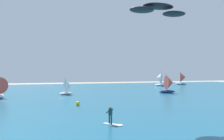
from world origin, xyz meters
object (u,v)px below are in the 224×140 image
object	(u,v)px
marker_buoy	(78,103)
sailboat_mid_right	(0,87)
kite	(158,10)
sailboat_anchored_offshore	(68,87)
sailboat_outermost	(169,84)
sailboat_trailing	(183,78)
kitesurfer	(112,118)
sailboat_far_left	(159,79)

from	to	relation	value
marker_buoy	sailboat_mid_right	bearing A→B (deg)	129.70
kite	sailboat_mid_right	bearing A→B (deg)	127.53
sailboat_anchored_offshore	sailboat_outermost	bearing A→B (deg)	-7.91
sailboat_trailing	marker_buoy	bearing A→B (deg)	-137.92
kitesurfer	marker_buoy	bearing A→B (deg)	94.10
kite	sailboat_outermost	xyz separation A→B (m)	(16.24, 23.83, -9.57)
sailboat_anchored_offshore	sailboat_outermost	size ratio (longest dim) A/B	0.79
sailboat_anchored_offshore	sailboat_mid_right	distance (m)	12.93
sailboat_outermost	marker_buoy	xyz separation A→B (m)	(-23.34, -13.41, -1.78)
kitesurfer	sailboat_outermost	xyz separation A→B (m)	(22.41, 26.34, 1.48)
sailboat_mid_right	sailboat_anchored_offshore	bearing A→B (deg)	9.06
kitesurfer	sailboat_far_left	xyz separation A→B (m)	(34.12, 51.49, 1.74)
kite	sailboat_trailing	world-z (taller)	kite
sailboat_mid_right	sailboat_outermost	world-z (taller)	sailboat_outermost
kite	marker_buoy	distance (m)	16.97
marker_buoy	sailboat_far_left	bearing A→B (deg)	47.74
kite	sailboat_outermost	world-z (taller)	kite
kite	sailboat_anchored_offshore	distance (m)	29.48
sailboat_far_left	sailboat_trailing	size ratio (longest dim) A/B	0.95
kite	sailboat_trailing	bearing A→B (deg)	52.75
sailboat_outermost	sailboat_far_left	bearing A→B (deg)	65.05
sailboat_anchored_offshore	sailboat_trailing	bearing A→B (deg)	29.51
sailboat_far_left	kite	bearing A→B (deg)	-119.70
sailboat_far_left	marker_buoy	distance (m)	52.15
sailboat_outermost	marker_buoy	world-z (taller)	sailboat_outermost
kite	sailboat_outermost	bearing A→B (deg)	55.74
kitesurfer	sailboat_mid_right	size ratio (longest dim) A/B	0.42
kitesurfer	marker_buoy	world-z (taller)	kitesurfer
kite	sailboat_trailing	xyz separation A→B (m)	(40.84, 53.71, -9.18)
sailboat_anchored_offshore	marker_buoy	xyz separation A→B (m)	(-0.71, -16.56, -1.34)
kitesurfer	sailboat_far_left	bearing A→B (deg)	56.48
kite	sailboat_outermost	size ratio (longest dim) A/B	1.57
kitesurfer	sailboat_trailing	xyz separation A→B (m)	(47.02, 56.22, 1.86)
kitesurfer	sailboat_far_left	world-z (taller)	sailboat_far_left
kite	kitesurfer	bearing A→B (deg)	-157.89
sailboat_mid_right	sailboat_far_left	bearing A→B (deg)	27.05
sailboat_anchored_offshore	sailboat_trailing	xyz separation A→B (m)	(47.23, 26.73, 0.82)
sailboat_trailing	sailboat_far_left	bearing A→B (deg)	-159.88
kitesurfer	kite	world-z (taller)	kite
sailboat_far_left	sailboat_mid_right	xyz separation A→B (m)	(-47.09, -24.04, -0.35)
kitesurfer	sailboat_anchored_offshore	distance (m)	29.51
kite	marker_buoy	size ratio (longest dim) A/B	11.67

